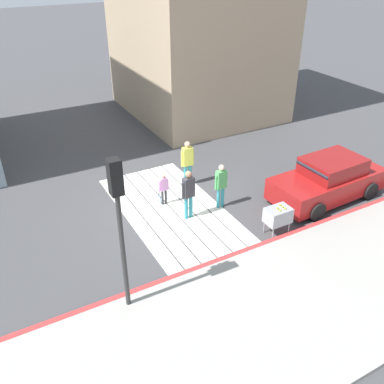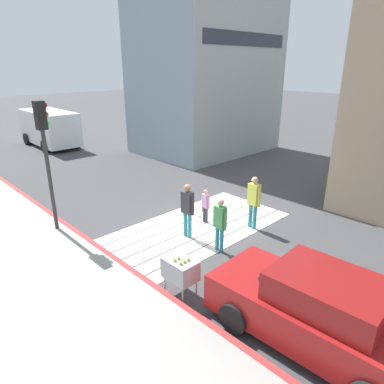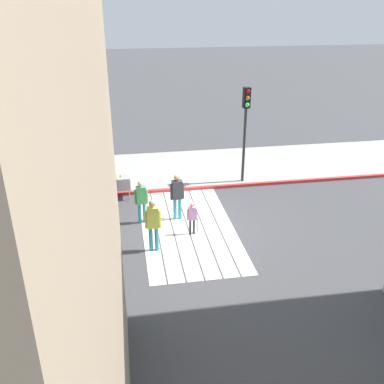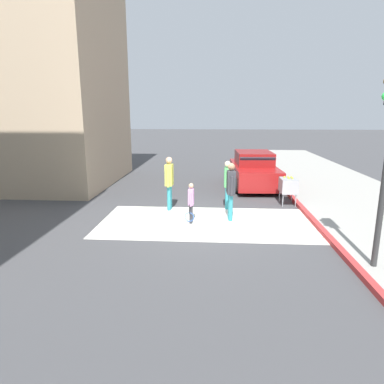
% 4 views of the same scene
% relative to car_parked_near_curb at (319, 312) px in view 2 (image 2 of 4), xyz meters
% --- Properties ---
extents(ground_plane, '(120.00, 120.00, 0.00)m').
position_rel_car_parked_near_curb_xyz_m(ground_plane, '(2.00, 5.32, -0.73)').
color(ground_plane, '#424244').
extents(crosswalk_stripes, '(6.40, 3.25, 0.01)m').
position_rel_car_parked_near_curb_xyz_m(crosswalk_stripes, '(2.00, 5.32, -0.73)').
color(crosswalk_stripes, silver).
rests_on(crosswalk_stripes, ground).
extents(sidewalk_west, '(4.80, 40.00, 0.12)m').
position_rel_car_parked_near_curb_xyz_m(sidewalk_west, '(-3.60, 5.32, -0.67)').
color(sidewalk_west, '#9E9B93').
rests_on(sidewalk_west, ground).
extents(curb_painted, '(0.16, 40.00, 0.13)m').
position_rel_car_parked_near_curb_xyz_m(curb_painted, '(-1.25, 5.32, -0.67)').
color(curb_painted, '#BC3333').
rests_on(curb_painted, ground).
extents(building_far_north, '(8.00, 6.03, 11.82)m').
position_rel_car_parked_near_curb_xyz_m(building_far_north, '(10.50, 13.17, 5.18)').
color(building_far_north, '#8C9EA8').
rests_on(building_far_north, ground).
extents(car_parked_near_curb, '(2.11, 4.37, 1.57)m').
position_rel_car_parked_near_curb_xyz_m(car_parked_near_curb, '(0.00, 0.00, 0.00)').
color(car_parked_near_curb, maroon).
rests_on(car_parked_near_curb, ground).
extents(van_down_street, '(2.44, 5.24, 2.35)m').
position_rel_car_parked_near_curb_xyz_m(van_down_street, '(3.65, 21.04, 0.54)').
color(van_down_street, silver).
rests_on(van_down_street, ground).
extents(traffic_light_corner, '(0.39, 0.28, 4.24)m').
position_rel_car_parked_near_curb_xyz_m(traffic_light_corner, '(-1.58, 8.35, 2.30)').
color(traffic_light_corner, '#2D2D2D').
rests_on(traffic_light_corner, ground).
extents(tennis_ball_cart, '(0.56, 0.80, 1.02)m').
position_rel_car_parked_near_curb_xyz_m(tennis_ball_cart, '(-0.90, 3.00, -0.04)').
color(tennis_ball_cart, '#99999E').
rests_on(tennis_ball_cart, ground).
extents(pedestrian_adult_lead, '(0.21, 0.49, 1.67)m').
position_rel_car_parked_near_curb_xyz_m(pedestrian_adult_lead, '(1.32, 3.74, 0.24)').
color(pedestrian_adult_lead, teal).
rests_on(pedestrian_adult_lead, ground).
extents(pedestrian_adult_trailing, '(0.26, 0.53, 1.82)m').
position_rel_car_parked_near_curb_xyz_m(pedestrian_adult_trailing, '(3.28, 3.99, 0.33)').
color(pedestrian_adult_trailing, teal).
rests_on(pedestrian_adult_trailing, ground).
extents(pedestrian_adult_side, '(0.26, 0.52, 1.79)m').
position_rel_car_parked_near_curb_xyz_m(pedestrian_adult_side, '(1.26, 5.04, 0.31)').
color(pedestrian_adult_side, teal).
rests_on(pedestrian_adult_side, ground).
extents(pedestrian_child_with_racket, '(0.28, 0.38, 1.23)m').
position_rel_car_parked_near_curb_xyz_m(pedestrian_child_with_racket, '(2.45, 5.41, -0.05)').
color(pedestrian_child_with_racket, '#333338').
rests_on(pedestrian_child_with_racket, ground).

